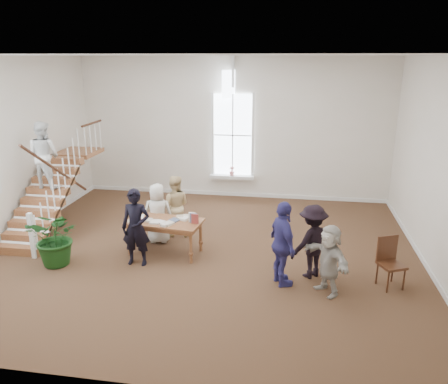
% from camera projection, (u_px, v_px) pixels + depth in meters
% --- Properties ---
extents(ground, '(10.00, 10.00, 0.00)m').
position_uv_depth(ground, '(206.00, 252.00, 10.44)').
color(ground, '#4D311E').
rests_on(ground, ground).
extents(room_shell, '(10.49, 10.00, 10.00)m').
position_uv_depth(room_shell, '(232.00, 185.00, 14.46)').
color(room_shell, silver).
rests_on(room_shell, ground).
extents(staircase, '(1.10, 4.10, 2.92)m').
position_uv_depth(staircase, '(47.00, 171.00, 11.33)').
color(staircase, brown).
rests_on(staircase, ground).
extents(library_table, '(1.83, 1.08, 0.88)m').
position_uv_depth(library_table, '(164.00, 224.00, 10.18)').
color(library_table, brown).
rests_on(library_table, ground).
extents(police_officer, '(0.65, 0.44, 1.75)m').
position_uv_depth(police_officer, '(136.00, 227.00, 9.59)').
color(police_officer, black).
rests_on(police_officer, ground).
extents(elderly_woman, '(0.80, 0.59, 1.52)m').
position_uv_depth(elderly_woman, '(158.00, 213.00, 10.79)').
color(elderly_woman, silver).
rests_on(elderly_woman, ground).
extents(person_yellow, '(0.84, 0.69, 1.60)m').
position_uv_depth(person_yellow, '(175.00, 206.00, 11.20)').
color(person_yellow, beige).
rests_on(person_yellow, ground).
extents(woman_cluster_a, '(0.83, 1.13, 1.78)m').
position_uv_depth(woman_cluster_a, '(283.00, 244.00, 8.71)').
color(woman_cluster_a, navy).
rests_on(woman_cluster_a, ground).
extents(woman_cluster_b, '(1.16, 1.11, 1.59)m').
position_uv_depth(woman_cluster_b, '(312.00, 241.00, 9.07)').
color(woman_cluster_b, black).
rests_on(woman_cluster_b, ground).
extents(woman_cluster_c, '(1.10, 1.32, 1.42)m').
position_uv_depth(woman_cluster_c, '(329.00, 260.00, 8.44)').
color(woman_cluster_c, '#BAB4A8').
rests_on(woman_cluster_c, ground).
extents(floor_plant, '(1.17, 1.02, 1.30)m').
position_uv_depth(floor_plant, '(57.00, 237.00, 9.63)').
color(floor_plant, '#143E13').
rests_on(floor_plant, ground).
extents(side_chair, '(0.60, 0.60, 1.05)m').
position_uv_depth(side_chair, '(389.00, 259.00, 8.76)').
color(side_chair, '#321C0D').
rests_on(side_chair, ground).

